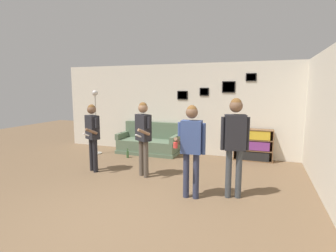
% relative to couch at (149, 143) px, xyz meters
% --- Properties ---
extents(ground_plane, '(20.00, 20.00, 0.00)m').
position_rel_couch_xyz_m(ground_plane, '(1.19, -4.06, -0.30)').
color(ground_plane, brown).
extents(wall_back, '(8.61, 0.08, 2.70)m').
position_rel_couch_xyz_m(wall_back, '(1.20, 0.41, 1.05)').
color(wall_back, silver).
rests_on(wall_back, ground_plane).
extents(wall_right, '(0.06, 6.84, 2.70)m').
position_rel_couch_xyz_m(wall_right, '(4.33, -1.84, 1.05)').
color(wall_right, silver).
rests_on(wall_right, ground_plane).
extents(couch, '(1.87, 0.80, 0.93)m').
position_rel_couch_xyz_m(couch, '(0.00, 0.00, 0.00)').
color(couch, '#5B7056').
rests_on(couch, ground_plane).
extents(bookshelf, '(1.03, 0.30, 0.87)m').
position_rel_couch_xyz_m(bookshelf, '(3.04, 0.19, 0.13)').
color(bookshelf, brown).
rests_on(bookshelf, ground_plane).
extents(floor_lamp, '(0.28, 0.28, 1.92)m').
position_rel_couch_xyz_m(floor_lamp, '(-1.45, -0.62, 0.88)').
color(floor_lamp, '#ADA89E').
rests_on(floor_lamp, ground_plane).
extents(person_player_foreground_left, '(0.45, 0.57, 1.60)m').
position_rel_couch_xyz_m(person_player_foreground_left, '(-0.50, -2.11, 0.68)').
color(person_player_foreground_left, black).
rests_on(person_player_foreground_left, ground_plane).
extents(person_player_foreground_center, '(0.44, 0.59, 1.67)m').
position_rel_couch_xyz_m(person_player_foreground_center, '(0.78, -2.04, 0.73)').
color(person_player_foreground_center, brown).
rests_on(person_player_foreground_center, ground_plane).
extents(person_watcher_holding_cup, '(0.50, 0.43, 1.68)m').
position_rel_couch_xyz_m(person_watcher_holding_cup, '(2.09, -2.81, 0.73)').
color(person_watcher_holding_cup, '#2D334C').
rests_on(person_watcher_holding_cup, ground_plane).
extents(person_spectator_near_bookshelf, '(0.48, 0.29, 1.80)m').
position_rel_couch_xyz_m(person_spectator_near_bookshelf, '(2.81, -2.54, 0.82)').
color(person_spectator_near_bookshelf, '#3D4247').
rests_on(person_spectator_near_bookshelf, ground_plane).
extents(bottle_on_floor, '(0.07, 0.07, 0.27)m').
position_rel_couch_xyz_m(bottle_on_floor, '(-0.34, -0.73, -0.20)').
color(bottle_on_floor, '#3D6638').
rests_on(bottle_on_floor, ground_plane).
extents(drinking_cup, '(0.08, 0.08, 0.11)m').
position_rel_couch_xyz_m(drinking_cup, '(2.88, 0.19, 0.63)').
color(drinking_cup, white).
rests_on(drinking_cup, bookshelf).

